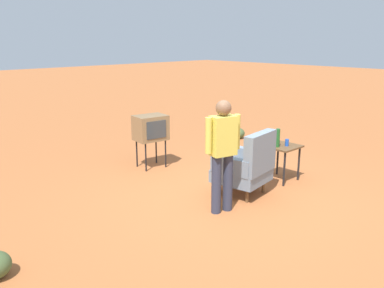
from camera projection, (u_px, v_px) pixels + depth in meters
name	position (u px, v px, depth m)	size (l,w,h in m)	color
ground_plane	(233.00, 199.00, 6.44)	(60.00, 60.00, 0.00)	#AD6033
armchair	(247.00, 165.00, 6.48)	(0.88, 0.89, 1.06)	brown
side_table	(282.00, 151.00, 7.17)	(0.56, 0.56, 0.64)	black
tv_on_stand	(151.00, 128.00, 7.84)	(0.66, 0.52, 1.03)	black
person_standing	(223.00, 149.00, 5.75)	(0.56, 0.30, 1.64)	#2D3347
bottle_tall_amber	(270.00, 137.00, 7.08)	(0.07, 0.07, 0.30)	brown
bottle_wine_green	(278.00, 138.00, 7.00)	(0.07, 0.07, 0.32)	#1E5623
soda_can_blue	(287.00, 143.00, 7.09)	(0.07, 0.07, 0.12)	blue
bottle_short_clear	(278.00, 138.00, 7.25)	(0.06, 0.06, 0.20)	silver
flower_vase	(269.00, 136.00, 7.22)	(0.14, 0.10, 0.27)	silver
shrub_near	(238.00, 133.00, 10.30)	(0.34, 0.34, 0.26)	#475B33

